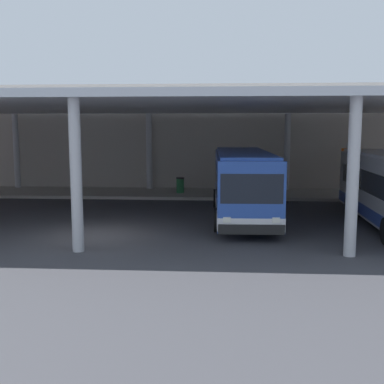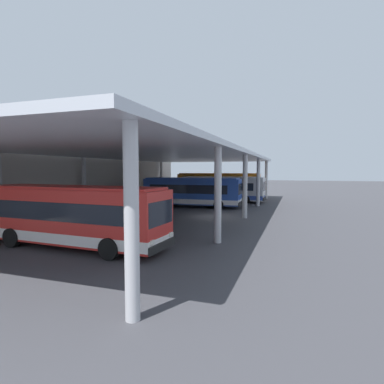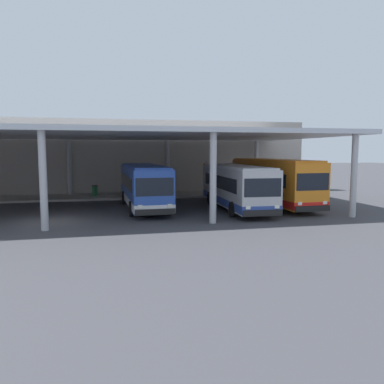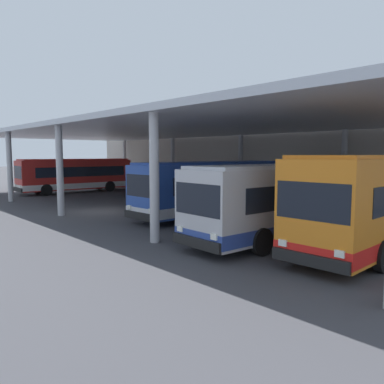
{
  "view_description": "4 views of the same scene",
  "coord_description": "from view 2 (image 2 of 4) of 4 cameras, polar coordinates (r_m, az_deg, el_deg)",
  "views": [
    {
      "loc": [
        4.99,
        -18.12,
        4.22
      ],
      "look_at": [
        3.59,
        3.19,
        1.35
      ],
      "focal_mm": 43.95,
      "sensor_mm": 36.0,
      "label": 1
    },
    {
      "loc": [
        -25.51,
        -6.56,
        3.99
      ],
      "look_at": [
        4.7,
        3.74,
        1.72
      ],
      "focal_mm": 28.82,
      "sensor_mm": 36.0,
      "label": 2
    },
    {
      "loc": [
        3.1,
        -23.76,
        4.17
      ],
      "look_at": [
        9.17,
        2.57,
        1.3
      ],
      "focal_mm": 35.93,
      "sensor_mm": 36.0,
      "label": 3
    },
    {
      "loc": [
        21.78,
        -11.73,
        3.59
      ],
      "look_at": [
        5.97,
        2.5,
        1.5
      ],
      "focal_mm": 35.89,
      "sensor_mm": 36.0,
      "label": 4
    }
  ],
  "objects": [
    {
      "name": "platform_kerb",
      "position": [
        31.64,
        -16.73,
        -3.18
      ],
      "size": [
        42.0,
        4.5,
        0.18
      ],
      "primitive_type": "cube",
      "color": "#A39E93",
      "rests_on": "ground"
    },
    {
      "name": "ground_plane",
      "position": [
        26.64,
        4.38,
        -4.56
      ],
      "size": [
        200.0,
        200.0,
        0.0
      ],
      "primitive_type": "plane",
      "color": "#3D3D42"
    },
    {
      "name": "bench_waiting",
      "position": [
        36.26,
        -11.71,
        -1.28
      ],
      "size": [
        1.8,
        0.45,
        0.92
      ],
      "color": "#4C515B",
      "rests_on": "platform_kerb"
    },
    {
      "name": "banner_sign",
      "position": [
        41.91,
        -5.88,
        1.3
      ],
      "size": [
        0.7,
        0.12,
        3.2
      ],
      "color": "#B2B2B7",
      "rests_on": "platform_kerb"
    },
    {
      "name": "canopy_shelter",
      "position": [
        28.25,
        -6.51,
        6.68
      ],
      "size": [
        40.0,
        17.0,
        5.55
      ],
      "color": "silver",
      "rests_on": "ground"
    },
    {
      "name": "bus_nearest_bay",
      "position": [
        17.1,
        -21.4,
        -4.05
      ],
      "size": [
        3.1,
        10.65,
        3.17
      ],
      "color": "red",
      "rests_on": "ground"
    },
    {
      "name": "bus_far_bay",
      "position": [
        42.67,
        4.92,
        1.16
      ],
      "size": [
        2.92,
        11.39,
        3.57
      ],
      "color": "orange",
      "rests_on": "ground"
    },
    {
      "name": "bus_middle_bay",
      "position": [
        38.99,
        5.62,
        0.61
      ],
      "size": [
        2.99,
        10.61,
        3.17
      ],
      "color": "#B7B7BC",
      "rests_on": "ground"
    },
    {
      "name": "trash_bin",
      "position": [
        33.28,
        -13.99,
        -1.77
      ],
      "size": [
        0.52,
        0.52,
        0.98
      ],
      "color": "#236638",
      "rests_on": "platform_kerb"
    },
    {
      "name": "bus_second_bay",
      "position": [
        33.31,
        0.0,
        0.05
      ],
      "size": [
        2.9,
        10.59,
        3.17
      ],
      "color": "#284CA8",
      "rests_on": "ground"
    },
    {
      "name": "station_building_facade",
      "position": [
        33.4,
        -21.4,
        3.17
      ],
      "size": [
        48.0,
        1.6,
        7.26
      ],
      "primitive_type": "cube",
      "color": "#ADA399",
      "rests_on": "ground"
    }
  ]
}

